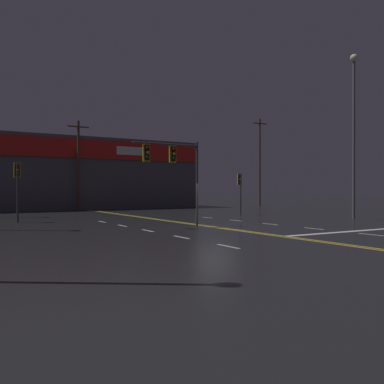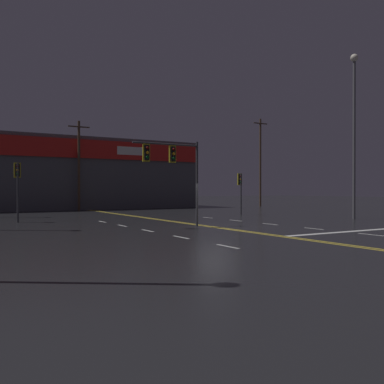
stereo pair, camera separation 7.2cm
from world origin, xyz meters
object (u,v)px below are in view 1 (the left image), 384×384
traffic_signal_median (171,161)px  traffic_signal_corner_northwest (17,178)px  traffic_signal_corner_northeast (240,184)px  streetlight_near_right (354,117)px

traffic_signal_median → traffic_signal_corner_northwest: bearing=129.6°
traffic_signal_median → traffic_signal_corner_northwest: size_ratio=1.27×
traffic_signal_median → traffic_signal_corner_northeast: traffic_signal_median is taller
traffic_signal_corner_northeast → traffic_signal_corner_northwest: bearing=177.7°
traffic_signal_median → streetlight_near_right: 15.26m
traffic_signal_median → traffic_signal_corner_northeast: size_ratio=1.41×
streetlight_near_right → traffic_signal_corner_northeast: bearing=116.1°
traffic_signal_median → streetlight_near_right: (14.79, -0.65, 3.68)m
traffic_signal_corner_northwest → streetlight_near_right: streetlight_near_right is taller
traffic_signal_median → traffic_signal_corner_northeast: 13.24m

